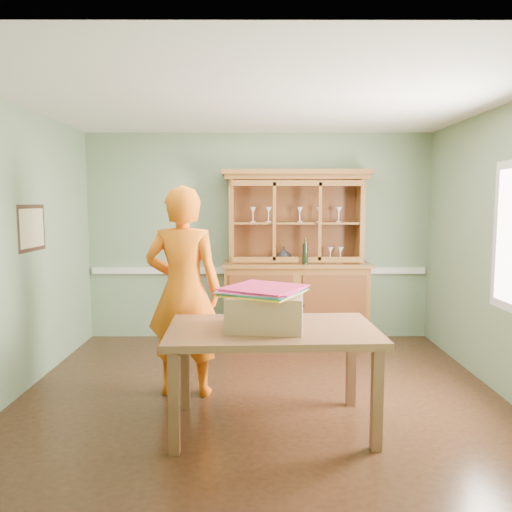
{
  "coord_description": "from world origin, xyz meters",
  "views": [
    {
      "loc": [
        -0.05,
        -4.58,
        1.8
      ],
      "look_at": [
        -0.04,
        0.4,
        1.26
      ],
      "focal_mm": 35.0,
      "sensor_mm": 36.0,
      "label": 1
    }
  ],
  "objects_px": {
    "dining_table": "(272,339)",
    "person": "(184,291)",
    "cardboard_box": "(265,311)",
    "china_hutch": "(296,283)"
  },
  "relations": [
    {
      "from": "dining_table",
      "to": "person",
      "type": "distance_m",
      "value": 1.11
    },
    {
      "from": "dining_table",
      "to": "cardboard_box",
      "type": "relative_size",
      "value": 2.9
    },
    {
      "from": "dining_table",
      "to": "cardboard_box",
      "type": "xyz_separation_m",
      "value": [
        -0.06,
        -0.03,
        0.23
      ]
    },
    {
      "from": "china_hutch",
      "to": "person",
      "type": "height_order",
      "value": "china_hutch"
    },
    {
      "from": "dining_table",
      "to": "person",
      "type": "bearing_deg",
      "value": 135.58
    },
    {
      "from": "china_hutch",
      "to": "dining_table",
      "type": "xyz_separation_m",
      "value": [
        -0.39,
        -2.48,
        -0.05
      ]
    },
    {
      "from": "china_hutch",
      "to": "person",
      "type": "bearing_deg",
      "value": -124.03
    },
    {
      "from": "china_hutch",
      "to": "person",
      "type": "distance_m",
      "value": 2.13
    },
    {
      "from": "cardboard_box",
      "to": "person",
      "type": "relative_size",
      "value": 0.3
    },
    {
      "from": "person",
      "to": "china_hutch",
      "type": "bearing_deg",
      "value": -118.99
    }
  ]
}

